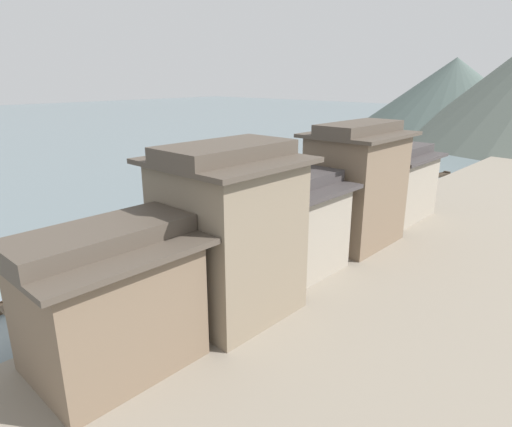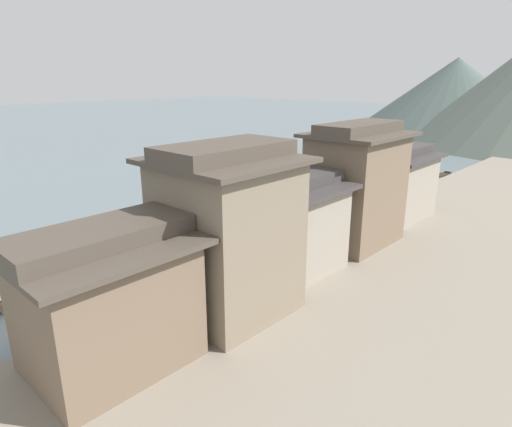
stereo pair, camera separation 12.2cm
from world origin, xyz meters
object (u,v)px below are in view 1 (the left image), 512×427
Objects in this scene: boat_midriver_upstream at (421,182)px; boat_moored_third at (318,219)px; house_waterfront_nearest at (108,299)px; boat_moored_far at (402,192)px; boat_moored_nearest at (242,255)px; mooring_post_dock_mid at (270,248)px; mooring_post_dock_near at (153,296)px; mooring_post_dock_far at (341,218)px; boat_upstream_distant at (87,317)px; house_waterfront_far at (398,183)px; house_waterfront_second at (228,231)px; boat_midriver_drifting at (375,204)px; house_waterfront_tall at (295,224)px; boat_moored_second at (440,175)px; house_waterfront_narrow at (356,185)px.

boat_moored_third is at bearing -92.13° from boat_midriver_upstream.
boat_moored_far is at bearing 96.99° from house_waterfront_nearest.
mooring_post_dock_mid is (1.94, 0.78, 0.84)m from boat_moored_nearest.
mooring_post_dock_near is at bearing 127.00° from house_waterfront_nearest.
mooring_post_dock_near is 18.80m from mooring_post_dock_far.
boat_upstream_distant is 6.44m from house_waterfront_nearest.
mooring_post_dock_mid reaches higher than boat_midriver_upstream.
boat_moored_nearest reaches higher than boat_moored_third.
mooring_post_dock_near is at bearing -90.00° from mooring_post_dock_mid.
boat_moored_third is 10.09m from mooring_post_dock_mid.
house_waterfront_nearest reaches higher than boat_midriver_upstream.
house_waterfront_nearest and house_waterfront_far have the same top height.
boat_midriver_drifting is at bearing 101.09° from house_waterfront_second.
house_waterfront_tall is at bearing -1.28° from boat_moored_nearest.
boat_moored_far reaches higher than boat_moored_second.
house_waterfront_far is 5.94m from mooring_post_dock_far.
boat_moored_nearest is 37.20m from boat_moored_second.
house_waterfront_second is (5.33, -6.41, 4.77)m from boat_moored_nearest.
boat_moored_third is 14.55m from boat_moored_far.
house_waterfront_far is at bearing 37.36° from boat_moored_third.
house_waterfront_second reaches higher than mooring_post_dock_far.
boat_moored_second is 0.45× the size of house_waterfront_second.
mooring_post_dock_far is (2.74, -0.53, 0.86)m from boat_moored_third.
boat_midriver_upstream is 0.76× the size of house_waterfront_nearest.
house_waterfront_narrow is at bearing 53.70° from boat_moored_nearest.
mooring_post_dock_far is at bearing 133.04° from house_waterfront_narrow.
house_waterfront_nearest is 8.73× the size of mooring_post_dock_near.
house_waterfront_nearest is 9.09× the size of mooring_post_dock_far.
house_waterfront_narrow is (-0.40, 13.13, -0.00)m from house_waterfront_second.
house_waterfront_nearest is (5.04, -12.98, 3.47)m from boat_moored_nearest.
mooring_post_dock_near is at bearing -77.65° from boat_moored_nearest.
house_waterfront_far is (4.19, -4.25, 3.55)m from boat_midriver_drifting.
house_waterfront_nearest is at bearing -81.68° from boat_midriver_drifting.
house_waterfront_nearest is at bearing -83.01° from boat_moored_far.
house_waterfront_second is 1.00× the size of house_waterfront_narrow.
boat_midriver_drifting is 7.50× the size of mooring_post_dock_far.
mooring_post_dock_near is at bearing -87.56° from boat_moored_second.
house_waterfront_tall is at bearing -62.14° from boat_moored_third.
house_waterfront_nearest reaches higher than mooring_post_dock_near.
boat_midriver_drifting is at bearing 103.08° from house_waterfront_tall.
boat_moored_second is 27.36m from mooring_post_dock_far.
boat_midriver_upstream is at bearing 90.07° from boat_moored_nearest.
mooring_post_dock_near reaches higher than boat_upstream_distant.
boat_moored_third is at bearing -98.09° from boat_midriver_drifting.
house_waterfront_tall is (5.59, -10.57, 3.48)m from boat_moored_third.
house_waterfront_narrow is at bearing -80.77° from boat_moored_second.
house_waterfront_second is at bearing -78.27° from mooring_post_dock_far.
boat_midriver_drifting is (0.41, -18.37, 0.04)m from boat_moored_second.
boat_midriver_upstream reaches higher than boat_upstream_distant.
mooring_post_dock_mid is at bearing -74.17° from boat_moored_third.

